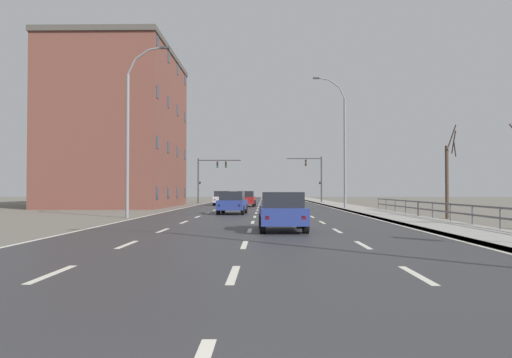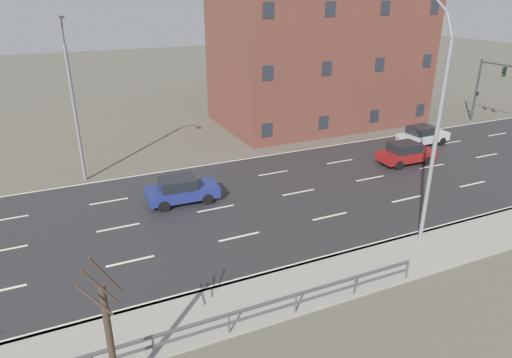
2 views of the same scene
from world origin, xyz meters
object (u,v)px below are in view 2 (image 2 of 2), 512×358
at_px(car_mid_centre, 406,153).
at_px(car_near_right, 181,190).
at_px(street_lamp_left_bank, 74,105).
at_px(traffic_signal_left, 492,81).
at_px(street_lamp_midground, 434,131).
at_px(brick_building, 320,35).
at_px(car_distant, 423,135).

distance_m(car_mid_centre, car_near_right, 16.33).
bearing_deg(street_lamp_left_bank, traffic_signal_left, 88.47).
bearing_deg(street_lamp_midground, car_near_right, -133.64).
xyz_separation_m(car_mid_centre, brick_building, (-12.86, 0.39, 7.06)).
bearing_deg(street_lamp_left_bank, car_distant, 82.44).
distance_m(traffic_signal_left, car_near_right, 30.86).
bearing_deg(traffic_signal_left, street_lamp_midground, -56.29).
distance_m(traffic_signal_left, brick_building, 16.06).
xyz_separation_m(street_lamp_midground, car_mid_centre, (-8.68, 6.86, -4.82)).
xyz_separation_m(car_mid_centre, car_near_right, (-0.35, -16.33, 0.00)).
height_order(car_mid_centre, car_near_right, same).
height_order(traffic_signal_left, car_distant, traffic_signal_left).
xyz_separation_m(street_lamp_left_bank, brick_building, (-6.71, 21.55, 2.83)).
xyz_separation_m(traffic_signal_left, car_mid_centre, (5.22, -13.98, -3.19)).
xyz_separation_m(car_mid_centre, car_distant, (-2.79, 4.21, 0.00)).
xyz_separation_m(street_lamp_midground, street_lamp_left_bank, (-14.84, -14.30, -0.59)).
bearing_deg(brick_building, traffic_signal_left, 60.64).
height_order(car_mid_centre, brick_building, brick_building).
distance_m(car_mid_centre, car_distant, 5.05).
bearing_deg(car_distant, traffic_signal_left, 101.72).
height_order(traffic_signal_left, car_mid_centre, traffic_signal_left).
relative_size(traffic_signal_left, car_mid_centre, 1.39).
xyz_separation_m(car_distant, brick_building, (-10.07, -3.82, 7.06)).
relative_size(car_mid_centre, brick_building, 0.23).
distance_m(street_lamp_midground, car_near_right, 13.95).
relative_size(street_lamp_left_bank, brick_building, 0.56).
bearing_deg(traffic_signal_left, car_mid_centre, -69.53).
bearing_deg(street_lamp_midground, brick_building, 161.40).
distance_m(car_mid_centre, brick_building, 14.67).
height_order(street_lamp_midground, car_mid_centre, street_lamp_midground).
relative_size(street_lamp_midground, brick_building, 0.63).
bearing_deg(traffic_signal_left, brick_building, -119.36).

